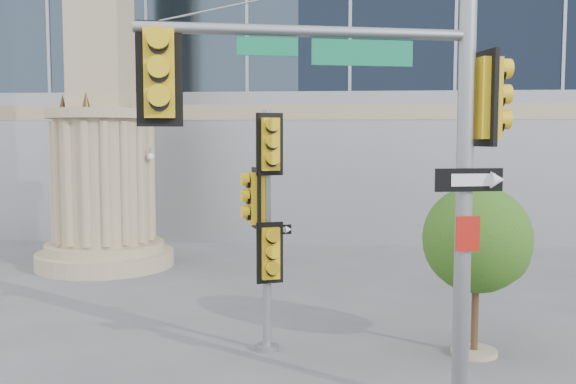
{
  "coord_description": "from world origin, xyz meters",
  "views": [
    {
      "loc": [
        1.58,
        -11.18,
        4.18
      ],
      "look_at": [
        0.54,
        2.0,
        3.07
      ],
      "focal_mm": 40.0,
      "sensor_mm": 36.0,
      "label": 1
    }
  ],
  "objects": [
    {
      "name": "street_tree",
      "position": [
        4.27,
        1.22,
        2.17
      ],
      "size": [
        2.11,
        2.06,
        3.29
      ],
      "color": "tan",
      "rests_on": "ground"
    },
    {
      "name": "monument",
      "position": [
        -6.0,
        9.0,
        5.52
      ],
      "size": [
        4.4,
        4.4,
        16.6
      ],
      "color": "tan",
      "rests_on": "ground"
    },
    {
      "name": "secondary_signal_pole",
      "position": [
        0.19,
        1.0,
        2.78
      ],
      "size": [
        0.89,
        0.64,
        4.73
      ],
      "rotation": [
        0.0,
        0.0,
        0.38
      ],
      "color": "slate",
      "rests_on": "ground"
    },
    {
      "name": "ground",
      "position": [
        0.0,
        0.0,
        0.0
      ],
      "size": [
        120.0,
        120.0,
        0.0
      ],
      "primitive_type": "plane",
      "color": "#545456",
      "rests_on": "ground"
    },
    {
      "name": "main_signal_pole",
      "position": [
        2.26,
        -1.8,
        4.22
      ],
      "size": [
        5.2,
        1.7,
        6.81
      ],
      "rotation": [
        0.0,
        0.0,
        0.24
      ],
      "color": "slate",
      "rests_on": "ground"
    }
  ]
}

